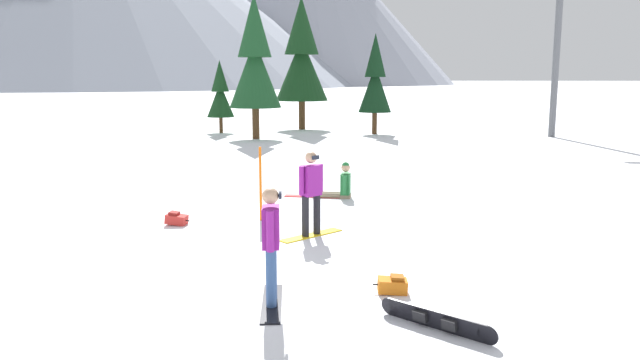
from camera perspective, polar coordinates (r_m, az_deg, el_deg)
ground_plane at (r=10.94m, az=-14.12°, el=-8.21°), size 800.00×800.00×0.00m
snowboarder_foreground at (r=8.96m, az=-4.52°, el=-5.84°), size 0.45×1.59×1.73m
snowboarder_midground at (r=12.72m, az=-0.82°, el=-1.08°), size 1.26×1.31×1.76m
snowboarder_background at (r=16.86m, az=1.76°, el=-0.49°), size 1.84×0.63×0.98m
loose_snowboard_near_left at (r=8.43m, az=10.60°, el=-12.54°), size 1.43×1.12×0.27m
backpack_orange at (r=9.69m, az=6.70°, el=-9.54°), size 0.53×0.33×0.27m
backpack_red at (r=14.21m, az=-13.06°, el=-3.49°), size 0.54×0.35×0.30m
trail_marker_pole at (r=14.17m, az=-5.49°, el=-0.37°), size 0.06×0.06×1.70m
pine_tree_tall at (r=32.78m, az=-6.01°, el=10.85°), size 2.70×2.70×7.43m
pine_tree_twin at (r=35.45m, az=5.09°, el=9.18°), size 1.85×1.85×5.64m
pine_tree_slender at (r=38.50m, az=-1.70°, el=11.18°), size 3.21×3.21×8.02m
pine_tree_young at (r=36.52m, az=-9.16°, el=7.87°), size 1.56×1.56×4.18m
ski_lift_tower at (r=36.02m, az=21.02°, el=12.67°), size 3.86×0.36×9.62m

